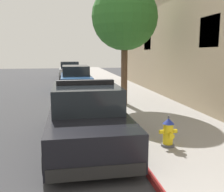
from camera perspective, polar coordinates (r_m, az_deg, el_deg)
The scene contains 8 objects.
ground_plane at distance 11.62m, azimuth -23.37°, elevation -3.57°, with size 33.60×60.00×0.20m, color #353538.
sidewalk_pavement at distance 11.73m, azimuth 6.40°, elevation -1.89°, with size 3.45×60.00×0.13m, color gray.
curb_painted_edge at distance 11.36m, azimuth -2.18°, elevation -2.21°, with size 0.08×60.00×0.13m, color maroon.
police_cruiser at distance 6.83m, azimuth -5.75°, elevation -4.35°, with size 1.94×4.84×1.68m.
parked_car_silver_ahead at distance 16.86m, azimuth -8.01°, elevation 3.86°, with size 1.94×4.84×1.56m.
parked_car_dark_far at distance 25.18m, azimuth -9.32°, elevation 5.68°, with size 1.94×4.84×1.56m.
fire_hydrant at distance 6.42m, azimuth 12.32°, elevation -7.85°, with size 0.44×0.40×0.76m.
street_tree at distance 11.45m, azimuth 2.81°, elevation 16.94°, with size 2.82×2.82×5.15m.
Camera 1 is at (-1.55, -1.02, 2.38)m, focal length 41.37 mm.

